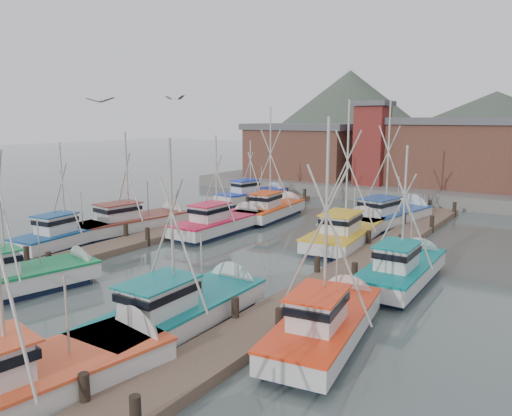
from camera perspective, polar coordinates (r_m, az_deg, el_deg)
The scene contains 22 objects.
ground at distance 25.13m, azimuth -10.87°, elevation -8.61°, with size 260.00×260.00×0.00m, color #44524E.
dock_left at distance 32.64m, azimuth -14.69°, elevation -3.97°, with size 2.30×46.00×1.50m.
dock_right at distance 24.36m, azimuth 8.08°, elevation -8.61°, with size 2.30×46.00×1.50m.
quay at distance 56.87m, azimuth 16.22°, elevation 2.32°, with size 44.00×16.00×1.20m, color slate.
shed_left at distance 58.94m, azimuth 5.50°, elevation 6.60°, with size 12.72×8.48×6.20m.
shed_center at distance 54.99m, azimuth 22.42°, elevation 5.98°, with size 14.84×9.54×6.90m.
lookout_tower at distance 53.31m, azimuth 13.10°, elevation 7.31°, with size 3.60×3.60×8.50m.
distant_hills at distance 142.73m, azimuth 21.86°, elevation 6.29°, with size 175.00×140.00×42.00m.
boat_1 at distance 16.29m, azimuth -23.85°, elevation -17.53°, with size 4.39×9.84×9.37m.
boat_4 at distance 25.82m, azimuth -25.19°, elevation -7.32°, with size 4.13×8.60×9.05m.
boat_5 at distance 20.07m, azimuth -7.93°, elevation -11.38°, with size 3.30×8.91×8.09m.
boat_6 at distance 33.90m, azimuth -20.15°, elevation -2.94°, with size 3.05×7.83×7.14m.
boat_7 at distance 18.92m, azimuth 8.31°, elevation -12.76°, with size 3.55×8.18×8.70m.
boat_8 at distance 35.62m, azimuth -3.82°, elevation -1.71°, with size 3.11×8.60×7.61m.
boat_9 at distance 33.12m, azimuth 10.55°, elevation -2.76°, with size 4.00×9.71×9.99m.
boat_10 at distance 36.78m, azimuth -13.39°, elevation -1.58°, with size 3.96×9.30×7.85m.
boat_11 at distance 25.89m, azimuth 16.61°, elevation -6.72°, with size 3.05×8.09×7.43m.
boat_12 at distance 40.78m, azimuth 2.05°, elevation -0.15°, with size 3.78×8.66×9.61m.
boat_13 at distance 39.52m, azimuth 15.11°, elevation -0.84°, with size 4.64×10.15×10.27m.
boat_14 at distance 48.30m, azimuth -0.10°, elevation 1.48°, with size 3.96×8.38×6.58m.
gull_near at distance 20.87m, azimuth -17.39°, elevation 11.61°, with size 1.54×0.61×0.24m.
gull_far at distance 24.89m, azimuth -9.26°, elevation 12.29°, with size 1.51×0.66×0.24m.
Camera 1 is at (16.86, -16.80, 8.04)m, focal length 35.00 mm.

